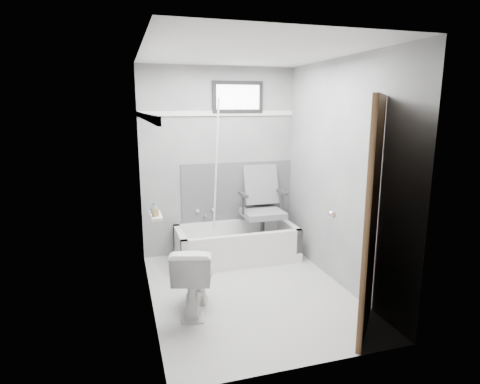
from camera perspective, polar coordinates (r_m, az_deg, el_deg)
name	(u,v)px	position (r m, az deg, el deg)	size (l,w,h in m)	color
floor	(250,292)	(4.34, 1.37, -13.98)	(2.60, 2.60, 0.00)	silver
ceiling	(251,52)	(3.93, 1.56, 19.30)	(2.60, 2.60, 0.00)	silver
wall_back	(219,162)	(5.20, -3.02, 4.26)	(2.00, 0.02, 2.40)	slate
wall_front	(309,212)	(2.78, 9.82, -2.78)	(2.00, 0.02, 2.40)	slate
wall_left	(147,185)	(3.78, -13.12, 0.99)	(0.02, 2.60, 2.40)	slate
wall_right	(340,174)	(4.37, 14.02, 2.43)	(0.02, 2.60, 2.40)	slate
bathtub	(237,243)	(5.11, -0.47, -7.29)	(1.50, 0.70, 0.42)	white
office_chair	(263,207)	(5.14, 3.25, -2.20)	(0.60, 0.60, 1.04)	slate
toilet	(194,278)	(3.88, -6.55, -12.00)	(0.37, 0.67, 0.65)	white
door	(423,227)	(3.39, 24.58, -4.52)	(0.78, 0.78, 2.00)	brown
window	(238,97)	(5.20, -0.33, 13.34)	(0.66, 0.04, 0.40)	black
backerboard	(238,191)	(5.32, -0.33, 0.08)	(1.50, 0.02, 0.78)	#4C4C4F
trim_back	(219,113)	(5.14, -3.06, 11.10)	(2.00, 0.02, 0.06)	white
trim_left	(145,116)	(3.71, -13.38, 10.44)	(0.02, 2.60, 0.06)	white
pole	(216,177)	(4.97, -3.46, 2.14)	(0.02, 0.02, 1.95)	white
shelf	(156,215)	(3.86, -11.89, -3.28)	(0.10, 0.32, 0.03)	white
soap_bottle_a	(155,211)	(3.77, -11.97, -2.64)	(0.05, 0.05, 0.11)	#A48C52
soap_bottle_b	(154,208)	(3.90, -12.15, -2.22)	(0.08, 0.08, 0.10)	slate
faucet	(205,212)	(5.25, -4.99, -2.92)	(0.26, 0.10, 0.16)	silver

